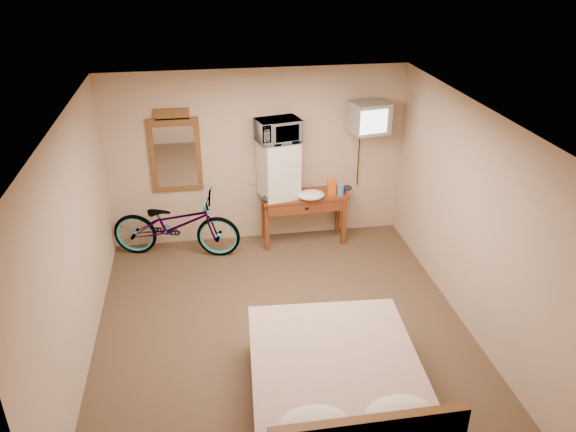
% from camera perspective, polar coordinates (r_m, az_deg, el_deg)
% --- Properties ---
extents(room, '(4.60, 4.64, 2.50)m').
position_cam_1_polar(room, '(5.88, -0.57, -1.81)').
color(room, '#463023').
rests_on(room, ground).
extents(desk, '(1.24, 0.52, 0.75)m').
position_cam_1_polar(desk, '(8.02, 1.66, 1.25)').
color(desk, brown).
rests_on(desk, floor).
extents(mini_fridge, '(0.58, 0.57, 0.80)m').
position_cam_1_polar(mini_fridge, '(7.80, -0.97, 4.76)').
color(mini_fridge, silver).
rests_on(mini_fridge, desk).
extents(microwave, '(0.64, 0.50, 0.32)m').
position_cam_1_polar(microwave, '(7.61, -1.00, 8.67)').
color(microwave, silver).
rests_on(microwave, mini_fridge).
extents(snack_bag, '(0.12, 0.07, 0.23)m').
position_cam_1_polar(snack_bag, '(7.96, 4.43, 2.94)').
color(snack_bag, '#DE5D13').
rests_on(snack_bag, desk).
extents(blue_cup, '(0.09, 0.09, 0.15)m').
position_cam_1_polar(blue_cup, '(7.97, 5.37, 2.62)').
color(blue_cup, '#3F85D8').
rests_on(blue_cup, desk).
extents(cloth_cream, '(0.38, 0.30, 0.12)m').
position_cam_1_polar(cloth_cream, '(7.84, 2.35, 2.14)').
color(cloth_cream, silver).
rests_on(cloth_cream, desk).
extents(cloth_dark_a, '(0.25, 0.19, 0.09)m').
position_cam_1_polar(cloth_dark_a, '(7.76, -1.81, 1.81)').
color(cloth_dark_a, black).
rests_on(cloth_dark_a, desk).
extents(cloth_dark_b, '(0.18, 0.14, 0.08)m').
position_cam_1_polar(cloth_dark_b, '(8.14, 5.93, 2.85)').
color(cloth_dark_b, black).
rests_on(cloth_dark_b, desk).
extents(crt_television, '(0.55, 0.62, 0.42)m').
position_cam_1_polar(crt_television, '(7.81, 8.27, 9.86)').
color(crt_television, black).
rests_on(crt_television, room).
extents(wall_mirror, '(0.69, 0.04, 1.17)m').
position_cam_1_polar(wall_mirror, '(7.85, -11.38, 6.37)').
color(wall_mirror, brown).
rests_on(wall_mirror, room).
extents(bicycle, '(1.88, 0.99, 0.94)m').
position_cam_1_polar(bicycle, '(7.92, -11.32, -0.83)').
color(bicycle, black).
rests_on(bicycle, floor).
extents(bed, '(1.70, 2.17, 0.90)m').
position_cam_1_polar(bed, '(5.41, 5.15, -17.49)').
color(bed, brown).
rests_on(bed, floor).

